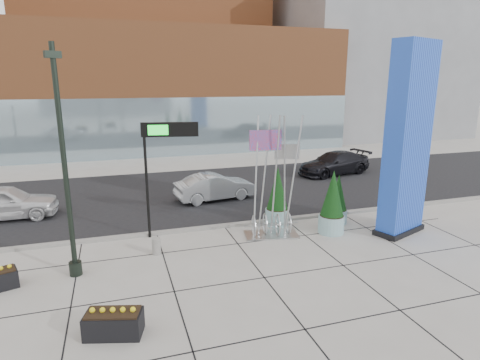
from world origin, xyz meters
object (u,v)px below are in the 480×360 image
object	(u,v)px
lamp_post	(67,187)
car_silver_mid	(215,187)
concrete_bollard	(156,246)
blue_pylon	(407,144)
overhead_street_sign	(165,139)
car_white_west	(4,203)
public_art_sculpture	(272,205)

from	to	relation	value
lamp_post	car_silver_mid	world-z (taller)	lamp_post
lamp_post	concrete_bollard	distance (m)	4.01
blue_pylon	overhead_street_sign	xyz separation A→B (m)	(-9.53, 2.66, 0.27)
blue_pylon	overhead_street_sign	bearing A→B (deg)	143.43
concrete_bollard	car_silver_mid	world-z (taller)	car_silver_mid
blue_pylon	car_silver_mid	xyz separation A→B (m)	(-6.40, 7.10, -3.12)
lamp_post	car_white_west	world-z (taller)	lamp_post
public_art_sculpture	car_white_west	xyz separation A→B (m)	(-11.27, 5.76, -0.53)
blue_pylon	concrete_bollard	world-z (taller)	blue_pylon
public_art_sculpture	overhead_street_sign	distance (m)	5.16
car_white_west	public_art_sculpture	bearing A→B (deg)	-115.31
overhead_street_sign	car_white_west	bearing A→B (deg)	159.05
car_silver_mid	car_white_west	bearing A→B (deg)	82.23
lamp_post	overhead_street_sign	distance (m)	4.53
blue_pylon	car_white_west	xyz separation A→B (m)	(-16.66, 7.07, -3.03)
blue_pylon	lamp_post	xyz separation A→B (m)	(-13.04, -0.01, -0.77)
public_art_sculpture	car_silver_mid	distance (m)	5.91
public_art_sculpture	overhead_street_sign	size ratio (longest dim) A/B	1.06
lamp_post	car_white_west	distance (m)	8.27
lamp_post	public_art_sculpture	world-z (taller)	lamp_post
concrete_bollard	overhead_street_sign	distance (m)	4.25
overhead_street_sign	car_white_west	world-z (taller)	overhead_street_sign
blue_pylon	concrete_bollard	distance (m)	10.88
public_art_sculpture	car_white_west	distance (m)	12.66
lamp_post	car_silver_mid	xyz separation A→B (m)	(6.64, 7.11, -2.35)
lamp_post	concrete_bollard	world-z (taller)	lamp_post
blue_pylon	car_white_west	bearing A→B (deg)	136.06
blue_pylon	public_art_sculpture	xyz separation A→B (m)	(-5.40, 1.31, -2.50)
concrete_bollard	overhead_street_sign	bearing A→B (deg)	68.00
car_white_west	overhead_street_sign	bearing A→B (deg)	-119.94
concrete_bollard	car_white_west	xyz separation A→B (m)	(-6.40, 6.20, 0.49)
lamp_post	public_art_sculpture	bearing A→B (deg)	9.79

